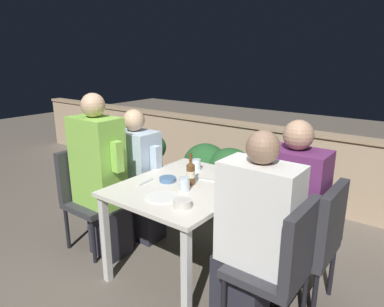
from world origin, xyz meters
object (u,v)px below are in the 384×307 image
(beer_bottle, at_px, (191,173))
(person_white_polo, at_px, (253,232))
(person_purple_stripe, at_px, (287,212))
(potted_plant, at_px, (151,157))
(chair_left_far, at_px, (124,179))
(person_blue_shirt, at_px, (139,176))
(person_green_blouse, at_px, (101,176))
(chair_right_near, at_px, (283,259))
(chair_right_far, at_px, (315,236))
(chair_left_near, at_px, (88,189))

(beer_bottle, bearing_deg, person_white_polo, -18.31)
(person_purple_stripe, relative_size, potted_plant, 1.66)
(chair_left_far, height_order, beer_bottle, beer_bottle)
(chair_left_far, height_order, person_purple_stripe, person_purple_stripe)
(chair_left_far, distance_m, person_blue_shirt, 0.21)
(chair_left_far, bearing_deg, person_green_blouse, -69.90)
(person_white_polo, bearing_deg, chair_right_near, -0.00)
(person_blue_shirt, bearing_deg, chair_right_far, 1.19)
(chair_right_far, distance_m, beer_bottle, 0.94)
(person_white_polo, bearing_deg, chair_left_near, -179.15)
(person_green_blouse, xyz_separation_m, person_white_polo, (1.38, 0.02, -0.06))
(person_purple_stripe, distance_m, beer_bottle, 0.73)
(potted_plant, bearing_deg, chair_left_near, -72.14)
(chair_left_near, height_order, chair_right_far, same)
(chair_right_near, bearing_deg, person_white_polo, 180.00)
(chair_right_near, xyz_separation_m, beer_bottle, (-0.83, 0.21, 0.29))
(potted_plant, bearing_deg, beer_bottle, -35.25)
(person_white_polo, bearing_deg, potted_plant, 149.64)
(chair_left_far, bearing_deg, chair_left_near, -99.46)
(chair_left_far, distance_m, chair_right_far, 1.77)
(chair_left_near, relative_size, beer_bottle, 3.64)
(person_green_blouse, height_order, chair_right_near, person_green_blouse)
(chair_right_near, bearing_deg, chair_left_far, 168.76)
(person_white_polo, height_order, person_purple_stripe, person_purple_stripe)
(chair_left_far, xyz_separation_m, person_blue_shirt, (0.20, 0.00, 0.08))
(chair_right_far, height_order, person_purple_stripe, person_purple_stripe)
(chair_left_far, bearing_deg, person_purple_stripe, 1.19)
(person_green_blouse, distance_m, person_blue_shirt, 0.38)
(person_blue_shirt, distance_m, person_white_polo, 1.36)
(chair_right_far, bearing_deg, chair_right_near, -98.88)
(chair_right_far, distance_m, potted_plant, 2.34)
(person_green_blouse, distance_m, potted_plant, 1.32)
(person_blue_shirt, relative_size, person_white_polo, 0.96)
(chair_left_far, xyz_separation_m, person_purple_stripe, (1.57, 0.03, 0.11))
(person_purple_stripe, xyz_separation_m, potted_plant, (-2.01, 0.77, -0.16))
(person_purple_stripe, distance_m, potted_plant, 2.16)
(person_green_blouse, bearing_deg, chair_left_near, 180.00)
(person_green_blouse, distance_m, chair_left_far, 0.42)
(chair_left_far, bearing_deg, person_blue_shirt, 0.00)
(person_white_polo, height_order, beer_bottle, person_white_polo)
(person_green_blouse, relative_size, chair_right_near, 1.56)
(person_white_polo, distance_m, beer_bottle, 0.69)
(chair_right_near, bearing_deg, chair_right_far, 81.12)
(person_green_blouse, relative_size, chair_left_far, 1.56)
(person_green_blouse, xyz_separation_m, chair_right_near, (1.58, 0.02, -0.16))
(chair_left_far, height_order, potted_plant, chair_left_far)
(chair_left_far, height_order, person_white_polo, person_white_polo)
(chair_left_far, distance_m, person_white_polo, 1.56)
(person_green_blouse, bearing_deg, person_blue_shirt, 79.78)
(chair_left_far, xyz_separation_m, person_white_polo, (1.52, -0.34, 0.10))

